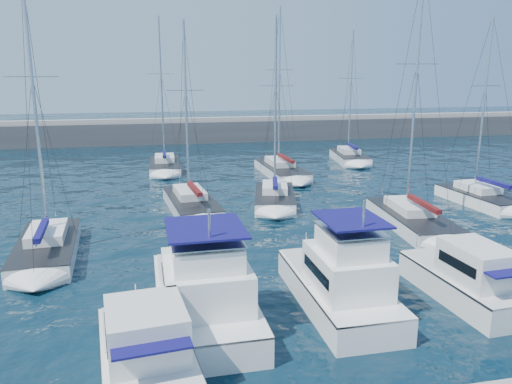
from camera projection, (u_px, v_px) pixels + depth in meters
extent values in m
plane|color=black|center=(320.00, 279.00, 24.61)|extent=(220.00, 220.00, 0.00)
cube|color=#424244|center=(205.00, 134.00, 73.83)|extent=(160.00, 6.00, 4.00)
cube|color=gray|center=(204.00, 119.00, 73.31)|extent=(160.00, 1.20, 0.50)
cube|color=silver|center=(146.00, 363.00, 16.78)|extent=(3.48, 6.16, 1.60)
cube|color=#262628|center=(145.00, 343.00, 16.60)|extent=(3.54, 6.17, 0.08)
cube|color=silver|center=(146.00, 330.00, 15.74)|extent=(2.71, 2.98, 1.60)
cube|color=black|center=(146.00, 328.00, 15.72)|extent=(2.69, 2.44, 0.45)
cube|color=#100E52|center=(150.00, 338.00, 14.68)|extent=(2.46, 2.04, 0.07)
cube|color=white|center=(204.00, 307.00, 20.82)|extent=(3.91, 8.84, 1.60)
cube|color=#262628|center=(203.00, 290.00, 20.64)|extent=(3.98, 8.84, 0.08)
cube|color=white|center=(206.00, 281.00, 19.43)|extent=(3.27, 4.12, 1.60)
cube|color=black|center=(206.00, 279.00, 19.41)|extent=(3.33, 3.30, 0.45)
cube|color=white|center=(206.00, 253.00, 18.95)|extent=(2.61, 2.89, 0.90)
cube|color=#100E52|center=(205.00, 228.00, 18.71)|extent=(2.94, 3.30, 0.08)
cube|color=white|center=(337.00, 296.00, 21.82)|extent=(3.20, 8.05, 1.60)
cube|color=#262628|center=(337.00, 280.00, 21.64)|extent=(3.26, 8.05, 0.08)
cube|color=white|center=(347.00, 270.00, 20.51)|extent=(2.69, 3.74, 1.60)
cube|color=black|center=(347.00, 268.00, 20.49)|extent=(2.74, 3.00, 0.45)
cube|color=white|center=(350.00, 243.00, 20.03)|extent=(2.15, 2.62, 0.90)
cube|color=#100E52|center=(351.00, 219.00, 19.80)|extent=(2.42, 2.99, 0.08)
cube|color=silver|center=(461.00, 290.00, 22.38)|extent=(2.72, 6.69, 1.60)
cube|color=#262628|center=(462.00, 275.00, 22.21)|extent=(2.76, 6.69, 0.08)
cube|color=silver|center=(477.00, 263.00, 21.26)|extent=(2.16, 3.15, 1.60)
cube|color=black|center=(477.00, 261.00, 21.24)|extent=(2.16, 2.55, 0.45)
cube|color=#100E52|center=(498.00, 267.00, 20.06)|extent=(1.98, 2.11, 0.07)
cube|color=white|center=(47.00, 252.00, 27.47)|extent=(3.52, 8.42, 1.30)
cube|color=#262628|center=(46.00, 241.00, 27.32)|extent=(3.58, 8.42, 0.06)
cube|color=white|center=(47.00, 232.00, 27.73)|extent=(2.18, 3.72, 0.55)
cylinder|color=silver|center=(35.00, 103.00, 26.36)|extent=(0.18, 0.18, 13.78)
cylinder|color=silver|center=(42.00, 233.00, 25.96)|extent=(0.38, 4.12, 0.12)
cube|color=#100E52|center=(41.00, 230.00, 25.83)|extent=(0.59, 3.72, 0.28)
cube|color=silver|center=(191.00, 206.00, 36.75)|extent=(3.88, 8.92, 1.30)
cube|color=#262628|center=(191.00, 198.00, 36.60)|extent=(3.94, 8.93, 0.06)
cube|color=silver|center=(190.00, 192.00, 37.03)|extent=(2.33, 3.97, 0.55)
cylinder|color=silver|center=(186.00, 107.00, 35.87)|extent=(0.18, 0.18, 12.05)
cylinder|color=silver|center=(194.00, 190.00, 35.20)|extent=(0.57, 4.32, 0.12)
cube|color=#4F0F10|center=(194.00, 189.00, 35.07)|extent=(0.75, 3.91, 0.28)
cube|color=white|center=(275.00, 201.00, 38.38)|extent=(4.53, 7.87, 1.30)
cube|color=#262628|center=(275.00, 193.00, 38.23)|extent=(4.58, 7.88, 0.06)
cube|color=white|center=(275.00, 187.00, 38.61)|extent=(2.58, 3.58, 0.55)
cylinder|color=silver|center=(275.00, 103.00, 37.36)|extent=(0.18, 0.18, 12.52)
cylinder|color=silver|center=(275.00, 185.00, 36.95)|extent=(0.97, 3.63, 0.12)
cube|color=#100E52|center=(275.00, 183.00, 36.82)|extent=(1.11, 3.32, 0.28)
cube|color=silver|center=(412.00, 222.00, 32.83)|extent=(3.81, 9.20, 1.30)
cube|color=#262628|center=(412.00, 213.00, 32.68)|extent=(3.87, 9.20, 0.06)
cube|color=silver|center=(409.00, 206.00, 33.15)|extent=(2.32, 4.08, 0.55)
cylinder|color=silver|center=(416.00, 88.00, 31.67)|extent=(0.18, 0.18, 15.00)
cylinder|color=silver|center=(423.00, 206.00, 31.18)|extent=(0.48, 4.48, 0.12)
cube|color=#4F0F10|center=(424.00, 204.00, 31.05)|extent=(0.67, 4.05, 0.28)
cube|color=white|center=(481.00, 201.00, 38.43)|extent=(3.57, 7.61, 1.30)
cube|color=#262628|center=(481.00, 193.00, 38.28)|extent=(3.63, 7.61, 0.06)
cube|color=white|center=(478.00, 187.00, 38.64)|extent=(2.20, 3.38, 0.55)
cylinder|color=silver|center=(484.00, 103.00, 37.38)|extent=(0.18, 0.18, 12.51)
cylinder|color=silver|center=(493.00, 185.00, 37.04)|extent=(0.41, 3.69, 0.12)
cube|color=#100E52|center=(494.00, 183.00, 36.91)|extent=(0.61, 3.34, 0.28)
cube|color=white|center=(165.00, 168.00, 51.52)|extent=(3.20, 8.18, 1.30)
cube|color=#262628|center=(165.00, 162.00, 51.37)|extent=(3.26, 8.18, 0.06)
cube|color=white|center=(165.00, 158.00, 51.78)|extent=(2.04, 3.59, 0.55)
cylinder|color=silver|center=(162.00, 88.00, 50.39)|extent=(0.18, 0.18, 13.90)
cylinder|color=silver|center=(164.00, 155.00, 50.00)|extent=(0.22, 4.05, 0.12)
cube|color=#100E52|center=(164.00, 154.00, 49.87)|extent=(0.44, 3.65, 0.28)
cube|color=silver|center=(281.00, 172.00, 49.31)|extent=(3.40, 9.82, 1.30)
cube|color=#262628|center=(281.00, 166.00, 49.16)|extent=(3.46, 9.82, 0.06)
cube|color=silver|center=(280.00, 162.00, 49.66)|extent=(2.15, 4.32, 0.55)
cylinder|color=silver|center=(279.00, 85.00, 48.26)|extent=(0.18, 0.18, 14.52)
cylinder|color=silver|center=(286.00, 160.00, 47.58)|extent=(0.27, 4.87, 0.12)
cube|color=#4F0F10|center=(286.00, 158.00, 47.45)|extent=(0.49, 4.39, 0.28)
cube|color=white|center=(349.00, 159.00, 56.73)|extent=(4.18, 8.35, 1.30)
cube|color=#262628|center=(350.00, 154.00, 56.59)|extent=(4.24, 8.36, 0.06)
cube|color=white|center=(349.00, 150.00, 57.00)|extent=(2.46, 3.75, 0.55)
cylinder|color=silver|center=(351.00, 90.00, 55.71)|extent=(0.18, 0.18, 13.04)
cylinder|color=silver|center=(353.00, 148.00, 55.22)|extent=(0.73, 3.97, 0.12)
cube|color=#100E52|center=(353.00, 146.00, 55.09)|extent=(0.89, 3.61, 0.28)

